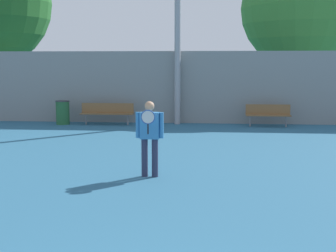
% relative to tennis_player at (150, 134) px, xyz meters
% --- Properties ---
extents(tennis_player, '(0.62, 0.40, 1.67)m').
position_rel_tennis_player_xyz_m(tennis_player, '(0.00, 0.00, 0.00)').
color(tennis_player, '#282D47').
rests_on(tennis_player, ground_plane).
extents(bench_courtside_near, '(2.16, 0.40, 0.87)m').
position_rel_tennis_player_xyz_m(bench_courtside_near, '(-2.88, 8.63, -0.41)').
color(bench_courtside_near, brown).
rests_on(bench_courtside_near, ground_plane).
extents(bench_courtside_far, '(1.75, 0.40, 0.87)m').
position_rel_tennis_player_xyz_m(bench_courtside_far, '(3.58, 8.63, -0.42)').
color(bench_courtside_far, brown).
rests_on(bench_courtside_far, ground_plane).
extents(trash_bin, '(0.57, 0.57, 0.97)m').
position_rel_tennis_player_xyz_m(trash_bin, '(-4.71, 8.51, -0.47)').
color(trash_bin, '#235B33').
rests_on(trash_bin, ground_plane).
extents(back_fence, '(29.99, 0.06, 2.98)m').
position_rel_tennis_player_xyz_m(back_fence, '(0.59, 9.38, 0.53)').
color(back_fence, gray).
rests_on(back_fence, ground_plane).
extents(tree_green_tall, '(6.08, 6.08, 8.27)m').
position_rel_tennis_player_xyz_m(tree_green_tall, '(5.84, 14.80, 4.26)').
color(tree_green_tall, brown).
rests_on(tree_green_tall, ground_plane).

